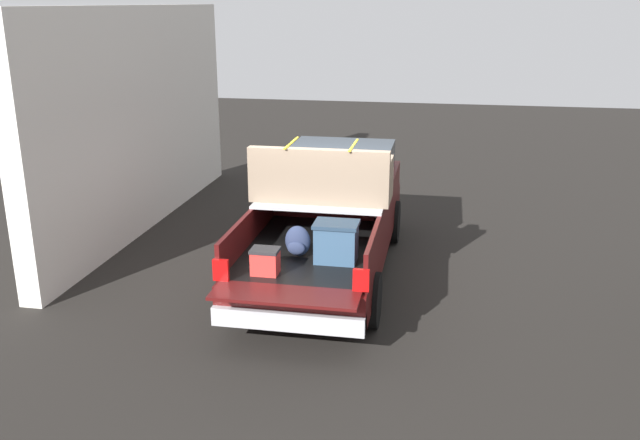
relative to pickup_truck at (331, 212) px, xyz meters
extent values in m
plane|color=black|center=(-0.35, 0.00, -0.94)|extent=(40.00, 40.00, 0.00)
cube|color=#470F0F|center=(-0.35, 0.00, -0.33)|extent=(5.50, 1.92, 0.48)
cube|color=black|center=(-1.55, 0.00, -0.07)|extent=(2.80, 1.80, 0.04)
cube|color=#470F0F|center=(-1.55, 0.93, 0.16)|extent=(2.80, 0.06, 0.50)
cube|color=#470F0F|center=(-1.55, -0.93, 0.16)|extent=(2.80, 0.06, 0.50)
cube|color=#470F0F|center=(-0.18, 0.00, 0.16)|extent=(0.06, 1.80, 0.50)
cube|color=#470F0F|center=(-3.22, 0.00, -0.07)|extent=(0.55, 1.80, 0.04)
cube|color=#B2B2B7|center=(-0.77, 0.00, 0.43)|extent=(1.25, 1.92, 0.04)
cube|color=#470F0F|center=(1.00, 0.00, 0.16)|extent=(2.30, 1.92, 0.50)
cube|color=#2D3842|center=(0.90, 0.00, 0.64)|extent=(1.94, 1.76, 0.47)
cube|color=#470F0F|center=(2.35, 0.00, 0.10)|extent=(0.40, 1.82, 0.38)
cube|color=#B2B2B7|center=(-3.07, 0.00, -0.46)|extent=(0.24, 1.92, 0.24)
cube|color=red|center=(-2.97, 0.88, 0.09)|extent=(0.06, 0.20, 0.28)
cube|color=red|center=(-2.97, -0.88, 0.09)|extent=(0.06, 0.20, 0.28)
cylinder|color=black|center=(1.40, 0.88, -0.56)|extent=(0.77, 0.30, 0.77)
cylinder|color=black|center=(1.40, -0.88, -0.56)|extent=(0.77, 0.30, 0.77)
cylinder|color=black|center=(-2.10, 0.88, -0.56)|extent=(0.77, 0.30, 0.77)
cylinder|color=black|center=(-2.10, -0.88, -0.56)|extent=(0.77, 0.30, 0.77)
cube|color=#335170|center=(-2.04, -0.42, 0.20)|extent=(0.40, 0.55, 0.50)
cube|color=#23394E|center=(-2.04, -0.42, 0.47)|extent=(0.44, 0.59, 0.05)
ellipsoid|color=#283351|center=(-1.94, 0.13, 0.16)|extent=(0.20, 0.35, 0.43)
ellipsoid|color=#283351|center=(-2.05, 0.13, 0.10)|extent=(0.09, 0.25, 0.19)
cube|color=red|center=(-2.65, 0.40, 0.10)|extent=(0.26, 0.34, 0.30)
cube|color=#262628|center=(-2.65, 0.40, 0.27)|extent=(0.28, 0.36, 0.04)
cube|color=#84705B|center=(-0.77, 0.00, 0.66)|extent=(0.80, 2.07, 0.42)
cube|color=#84705B|center=(-1.09, 0.00, 1.07)|extent=(0.16, 2.07, 0.40)
cube|color=#84705B|center=(-0.72, 0.94, 0.98)|extent=(0.56, 0.20, 0.22)
cube|color=#84705B|center=(-0.72, -0.93, 0.98)|extent=(0.56, 0.20, 0.22)
cube|color=yellow|center=(-0.77, 0.47, 1.28)|extent=(0.90, 0.03, 0.02)
cube|color=yellow|center=(-0.77, -0.46, 1.28)|extent=(0.90, 0.03, 0.02)
cube|color=silver|center=(1.62, 3.98, 1.14)|extent=(8.11, 0.36, 4.16)
camera|label=1|loc=(-10.50, -1.78, 3.28)|focal=38.28mm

